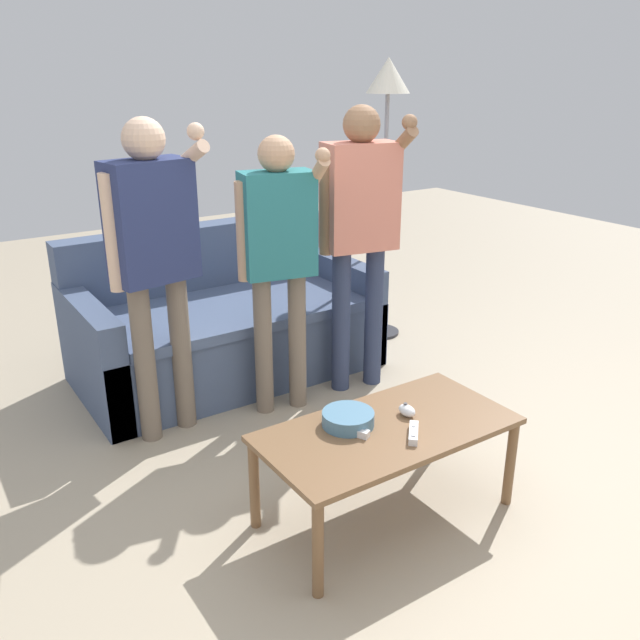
{
  "coord_description": "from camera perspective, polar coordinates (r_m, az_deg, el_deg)",
  "views": [
    {
      "loc": [
        -1.66,
        -2.05,
        1.82
      ],
      "look_at": [
        -0.05,
        0.37,
        0.72
      ],
      "focal_mm": 37.22,
      "sensor_mm": 36.0,
      "label": 1
    }
  ],
  "objects": [
    {
      "name": "player_center",
      "position": [
        3.5,
        -3.59,
        6.44
      ],
      "size": [
        0.44,
        0.38,
        1.52
      ],
      "color": "#756656",
      "rests_on": "ground"
    },
    {
      "name": "game_remote_wand_far",
      "position": [
        2.73,
        8.04,
        -9.6
      ],
      "size": [
        0.13,
        0.14,
        0.03
      ],
      "color": "white",
      "rests_on": "coffee_table"
    },
    {
      "name": "game_remote_nunchuk",
      "position": [
        2.87,
        7.49,
        -7.72
      ],
      "size": [
        0.06,
        0.09,
        0.05
      ],
      "color": "white",
      "rests_on": "coffee_table"
    },
    {
      "name": "couch",
      "position": [
        4.23,
        -8.28,
        -0.46
      ],
      "size": [
        1.81,
        0.96,
        0.88
      ],
      "color": "#475675",
      "rests_on": "ground"
    },
    {
      "name": "player_left",
      "position": [
        3.32,
        -14.13,
        6.23
      ],
      "size": [
        0.5,
        0.31,
        1.62
      ],
      "color": "#756656",
      "rests_on": "ground"
    },
    {
      "name": "floor_lamp",
      "position": [
        4.56,
        5.81,
        17.82
      ],
      "size": [
        0.29,
        0.29,
        1.89
      ],
      "color": "#2D2D33",
      "rests_on": "ground"
    },
    {
      "name": "coffee_table",
      "position": [
        2.82,
        5.8,
        -10.01
      ],
      "size": [
        1.08,
        0.55,
        0.43
      ],
      "color": "brown",
      "rests_on": "ground"
    },
    {
      "name": "game_remote_wand_near",
      "position": [
        2.73,
        2.64,
        -9.46
      ],
      "size": [
        0.11,
        0.16,
        0.03
      ],
      "color": "white",
      "rests_on": "coffee_table"
    },
    {
      "name": "ground_plane",
      "position": [
        3.2,
        4.54,
        -13.9
      ],
      "size": [
        12.0,
        12.0,
        0.0
      ],
      "primitive_type": "plane",
      "color": "tan"
    },
    {
      "name": "player_right",
      "position": [
        3.77,
        3.45,
        8.73
      ],
      "size": [
        0.48,
        0.4,
        1.65
      ],
      "color": "#2D3856",
      "rests_on": "ground"
    },
    {
      "name": "snack_bowl",
      "position": [
        2.78,
        2.43,
        -8.48
      ],
      "size": [
        0.22,
        0.22,
        0.06
      ],
      "primitive_type": "cylinder",
      "color": "teal",
      "rests_on": "coffee_table"
    }
  ]
}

